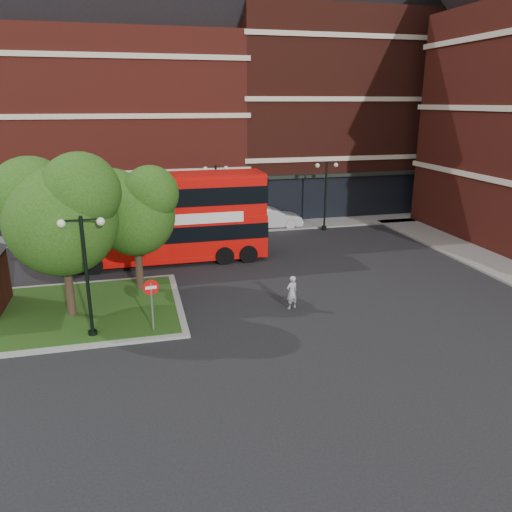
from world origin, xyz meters
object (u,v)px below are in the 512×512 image
object	(u,v)px
bus	(163,212)
car_silver	(196,223)
woman	(292,292)
car_white	(271,218)

from	to	relation	value
bus	car_silver	world-z (taller)	bus
woman	bus	bearing A→B (deg)	-78.16
bus	car_white	world-z (taller)	bus
bus	woman	size ratio (longest dim) A/B	7.55
bus	car_white	size ratio (longest dim) A/B	2.53
car_silver	car_white	bearing A→B (deg)	-88.59
car_white	car_silver	bearing A→B (deg)	92.10
woman	car_silver	distance (m)	15.09
car_white	woman	bearing A→B (deg)	170.20
woman	car_silver	world-z (taller)	woman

